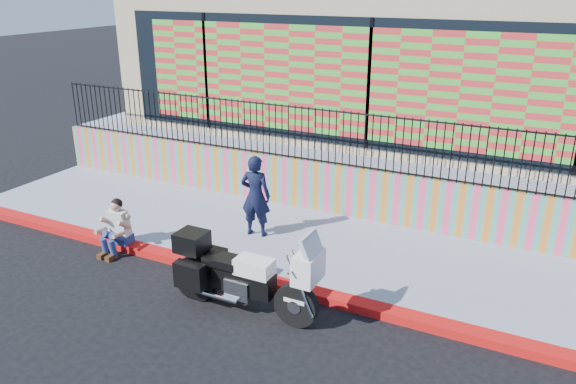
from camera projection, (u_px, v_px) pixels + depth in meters
The scene contains 10 objects.
ground at pixel (282, 289), 9.62m from camera, with size 90.00×90.00×0.00m, color black.
red_curb at pixel (282, 285), 9.59m from camera, with size 16.00×0.30×0.15m, color #BB0F0D.
sidewalk at pixel (320, 247), 10.97m from camera, with size 16.00×3.00×0.15m, color #8C92A8.
mural_wall at pixel (351, 191), 12.09m from camera, with size 16.00×0.20×1.10m, color #FE4271.
metal_fence at pixel (353, 140), 11.68m from camera, with size 15.80×0.04×1.20m, color black, non-canonical shape.
elevated_platform at pixel (412, 139), 16.38m from camera, with size 16.00×10.00×1.25m, color #8C92A8.
storefront_building at pixel (418, 47), 15.27m from camera, with size 14.00×8.06×4.00m.
police_motorcycle at pixel (241, 273), 8.79m from camera, with size 2.53×0.84×1.57m.
police_officer at pixel (256, 196), 11.05m from camera, with size 0.61×0.40×1.66m, color black.
seated_man at pixel (115, 232), 10.74m from camera, with size 0.54×0.71×1.06m.
Camera 1 is at (3.86, -7.47, 4.97)m, focal length 35.00 mm.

